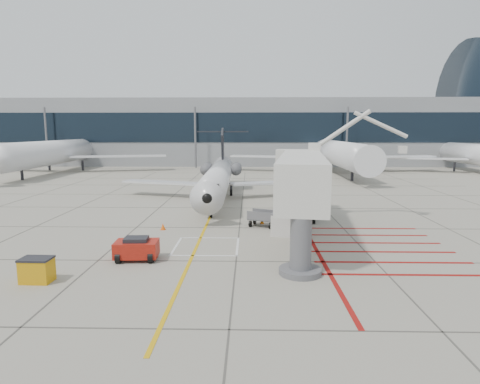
{
  "coord_description": "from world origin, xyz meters",
  "views": [
    {
      "loc": [
        0.74,
        -26.17,
        7.47
      ],
      "look_at": [
        0.0,
        6.0,
        2.5
      ],
      "focal_mm": 30.0,
      "sensor_mm": 36.0,
      "label": 1
    }
  ],
  "objects_px": {
    "regional_jet": "(216,167)",
    "pushback_tug": "(137,248)",
    "spill_bin": "(37,270)",
    "jet_bridge": "(302,184)"
  },
  "relations": [
    {
      "from": "pushback_tug",
      "to": "spill_bin",
      "type": "xyz_separation_m",
      "value": [
        -3.99,
        -3.54,
        -0.09
      ]
    },
    {
      "from": "spill_bin",
      "to": "regional_jet",
      "type": "bearing_deg",
      "value": 73.51
    },
    {
      "from": "pushback_tug",
      "to": "spill_bin",
      "type": "bearing_deg",
      "value": -141.71
    },
    {
      "from": "regional_jet",
      "to": "jet_bridge",
      "type": "xyz_separation_m",
      "value": [
        6.93,
        -13.83,
        0.08
      ]
    },
    {
      "from": "spill_bin",
      "to": "pushback_tug",
      "type": "bearing_deg",
      "value": 43.19
    },
    {
      "from": "regional_jet",
      "to": "pushback_tug",
      "type": "height_order",
      "value": "regional_jet"
    },
    {
      "from": "pushback_tug",
      "to": "spill_bin",
      "type": "height_order",
      "value": "pushback_tug"
    },
    {
      "from": "regional_jet",
      "to": "spill_bin",
      "type": "bearing_deg",
      "value": -108.94
    },
    {
      "from": "jet_bridge",
      "to": "spill_bin",
      "type": "distance_m",
      "value": 16.48
    },
    {
      "from": "jet_bridge",
      "to": "regional_jet",
      "type": "bearing_deg",
      "value": 123.97
    }
  ]
}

